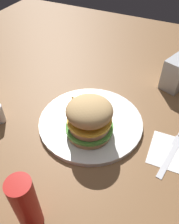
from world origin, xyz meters
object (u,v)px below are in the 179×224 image
(napkin, at_px, (172,152))
(ketchup_bottle, at_px, (26,205))
(fries_pile, at_px, (86,104))
(plate, at_px, (89,121))
(napkin_dispenser, at_px, (177,73))
(fork, at_px, (173,151))
(sandwich, at_px, (89,118))

(napkin, height_order, ketchup_bottle, ketchup_bottle)
(fries_pile, relative_size, napkin, 0.93)
(plate, distance_m, napkin, 0.23)
(napkin_dispenser, bearing_deg, ketchup_bottle, 4.03)
(ketchup_bottle, bearing_deg, plate, -176.95)
(fork, relative_size, ketchup_bottle, 1.21)
(fries_pile, bearing_deg, napkin, 78.58)
(plate, relative_size, ketchup_bottle, 1.98)
(fries_pile, height_order, ketchup_bottle, ketchup_bottle)
(plate, bearing_deg, ketchup_bottle, 3.05)
(fork, distance_m, napkin_dispenser, 0.28)
(fries_pile, height_order, fork, fries_pile)
(plate, xyz_separation_m, sandwich, (0.04, 0.02, 0.06))
(napkin_dispenser, bearing_deg, fries_pile, -23.58)
(sandwich, distance_m, napkin, 0.22)
(sandwich, bearing_deg, fork, 100.66)
(fork, xyz_separation_m, napkin_dispenser, (-0.27, -0.05, 0.05))
(napkin, bearing_deg, plate, -90.82)
(napkin, bearing_deg, fries_pile, -101.42)
(plate, relative_size, fries_pile, 2.77)
(plate, relative_size, sandwich, 2.32)
(sandwich, height_order, napkin, sandwich)
(plate, xyz_separation_m, napkin_dispenser, (-0.27, 0.18, 0.04))
(napkin, distance_m, ketchup_bottle, 0.36)
(napkin, distance_m, napkin_dispenser, 0.28)
(napkin, height_order, napkin_dispenser, napkin_dispenser)
(sandwich, height_order, ketchup_bottle, ketchup_bottle)
(plate, distance_m, fork, 0.23)
(plate, bearing_deg, fries_pile, -144.64)
(ketchup_bottle, bearing_deg, fork, 143.34)
(napkin, relative_size, fork, 0.63)
(fries_pile, distance_m, fork, 0.27)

